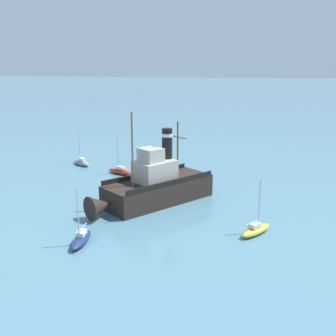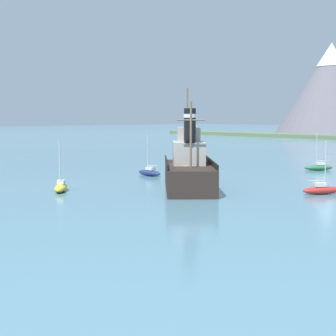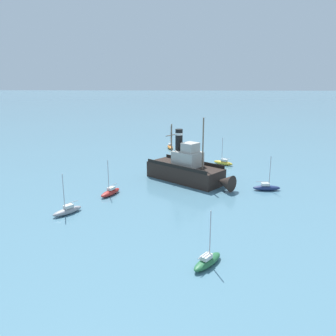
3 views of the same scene
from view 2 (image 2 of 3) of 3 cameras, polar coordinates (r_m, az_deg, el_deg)
ground_plane at (r=49.86m, az=2.02°, el=-2.39°), size 600.00×600.00×0.00m
old_tugboat at (r=50.18m, az=2.29°, el=-0.23°), size 13.18×11.88×9.90m
sailboat_red at (r=48.86m, az=16.66°, el=-2.29°), size 2.69×3.89×4.90m
sailboat_yellow at (r=49.51m, az=-11.80°, el=-2.07°), size 3.69×3.17×4.90m
sailboat_navy at (r=61.15m, az=-2.06°, el=-0.47°), size 3.81×1.15×4.90m
sailboat_green at (r=70.06m, az=16.34°, el=0.10°), size 3.16×3.70×4.90m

